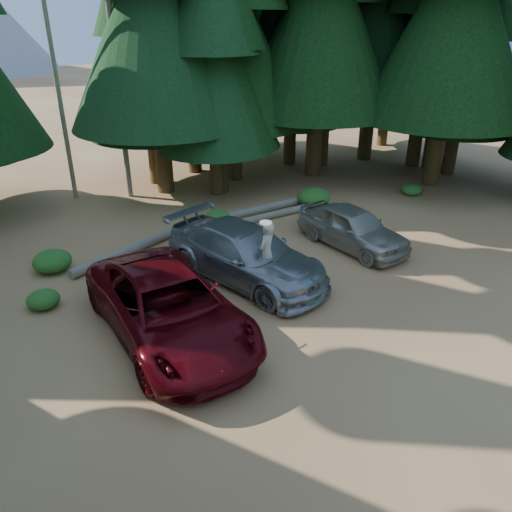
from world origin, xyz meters
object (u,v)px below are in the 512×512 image
at_px(red_pickup, 169,307).
at_px(log_mid, 270,216).
at_px(frisbee_player, 267,252).
at_px(log_right, 274,206).
at_px(silver_minivan_right, 353,227).
at_px(silver_minivan_center, 246,254).
at_px(log_left, 130,250).

height_order(red_pickup, log_mid, red_pickup).
xyz_separation_m(red_pickup, frisbee_player, (3.47, 0.23, 0.42)).
bearing_deg(log_right, red_pickup, -140.79).
distance_m(silver_minivan_right, log_right, 4.64).
distance_m(red_pickup, silver_minivan_right, 7.95).
height_order(red_pickup, log_right, red_pickup).
xyz_separation_m(silver_minivan_right, log_right, (0.30, 4.59, -0.58)).
bearing_deg(log_mid, red_pickup, -140.48).
height_order(silver_minivan_right, log_right, silver_minivan_right).
height_order(red_pickup, silver_minivan_right, red_pickup).
bearing_deg(log_mid, silver_minivan_center, -131.69).
distance_m(silver_minivan_center, log_mid, 5.19).
bearing_deg(frisbee_player, silver_minivan_center, -112.47).
xyz_separation_m(red_pickup, silver_minivan_center, (3.50, 1.25, -0.03)).
relative_size(silver_minivan_right, log_mid, 1.23).
bearing_deg(silver_minivan_right, log_left, 147.60).
bearing_deg(log_left, silver_minivan_center, -74.98).
relative_size(red_pickup, log_left, 1.30).
bearing_deg(silver_minivan_center, red_pickup, -167.77).
relative_size(silver_minivan_center, log_right, 1.10).
height_order(silver_minivan_center, log_left, silver_minivan_center).
xyz_separation_m(silver_minivan_right, log_left, (-6.46, 4.50, -0.58)).
xyz_separation_m(red_pickup, log_right, (8.22, 5.29, -0.70)).
bearing_deg(log_mid, log_left, -178.03).
height_order(red_pickup, silver_minivan_center, red_pickup).
height_order(frisbee_player, log_left, frisbee_player).
relative_size(silver_minivan_right, frisbee_player, 2.31).
xyz_separation_m(frisbee_player, log_right, (4.75, 5.06, -1.12)).
bearing_deg(silver_minivan_center, log_mid, 33.25).
height_order(log_mid, log_right, log_right).
xyz_separation_m(silver_minivan_center, log_right, (4.73, 4.04, -0.67)).
bearing_deg(log_right, log_left, -172.73).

